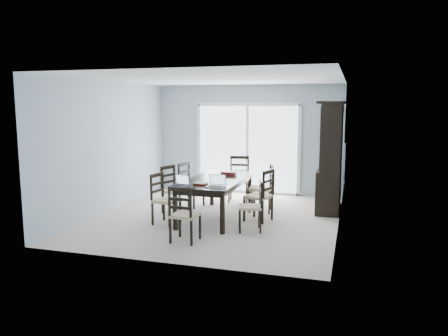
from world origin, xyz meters
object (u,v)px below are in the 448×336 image
(dining_table, at_px, (216,183))
(laptop_dark, at_px, (179,184))
(chair_right_mid, at_px, (263,190))
(china_hutch, at_px, (331,158))
(chair_right_far, at_px, (266,182))
(chair_end_near, at_px, (183,208))
(laptop_silver, at_px, (215,184))
(cell_phone, at_px, (192,188))
(chair_left_mid, at_px, (172,184))
(game_box, at_px, (229,174))
(hot_tub, at_px, (242,166))
(chair_right_near, at_px, (255,200))
(chair_left_near, at_px, (162,193))
(chair_end_far, at_px, (239,174))
(chair_left_far, at_px, (188,180))

(dining_table, xyz_separation_m, laptop_dark, (-0.37, -0.96, 0.13))
(chair_right_mid, bearing_deg, china_hutch, -25.18)
(laptop_dark, bearing_deg, chair_right_far, 67.59)
(chair_end_near, bearing_deg, laptop_silver, 73.46)
(china_hutch, distance_m, cell_phone, 3.12)
(chair_left_mid, distance_m, game_box, 1.15)
(hot_tub, bearing_deg, chair_right_far, -67.22)
(chair_right_far, bearing_deg, china_hutch, -73.32)
(laptop_dark, distance_m, laptop_silver, 0.63)
(laptop_dark, relative_size, laptop_silver, 1.05)
(chair_left_mid, height_order, chair_right_near, chair_left_mid)
(chair_end_near, distance_m, hot_tub, 5.31)
(china_hutch, height_order, chair_right_far, china_hutch)
(chair_left_near, height_order, laptop_silver, chair_left_near)
(chair_end_far, distance_m, laptop_dark, 2.56)
(chair_left_far, bearing_deg, laptop_dark, 30.64)
(chair_right_mid, relative_size, cell_phone, 10.48)
(chair_end_near, height_order, game_box, chair_end_near)
(chair_left_far, distance_m, hot_tub, 2.96)
(chair_right_near, height_order, laptop_dark, chair_right_near)
(chair_left_far, distance_m, game_box, 1.06)
(chair_left_near, bearing_deg, dining_table, 139.37)
(chair_right_mid, distance_m, chair_right_far, 0.77)
(cell_phone, distance_m, hot_tub, 4.69)
(cell_phone, relative_size, hot_tub, 0.05)
(dining_table, relative_size, china_hutch, 1.00)
(dining_table, bearing_deg, chair_right_far, 43.35)
(chair_end_near, bearing_deg, chair_end_far, 90.96)
(chair_right_near, bearing_deg, chair_left_far, 35.63)
(chair_left_near, distance_m, chair_end_near, 1.23)
(dining_table, distance_m, hot_tub, 3.70)
(hot_tub, bearing_deg, dining_table, -83.28)
(chair_end_far, bearing_deg, laptop_dark, 71.51)
(dining_table, bearing_deg, chair_right_near, -35.88)
(chair_left_far, xyz_separation_m, chair_end_near, (0.83, -2.37, -0.01))
(chair_right_far, height_order, cell_phone, chair_right_far)
(chair_left_mid, relative_size, chair_right_far, 0.94)
(dining_table, relative_size, chair_right_far, 1.92)
(chair_left_near, height_order, chair_right_near, chair_left_near)
(chair_right_mid, relative_size, chair_end_far, 0.97)
(china_hutch, distance_m, chair_left_near, 3.47)
(chair_left_mid, height_order, chair_left_far, chair_left_mid)
(chair_end_near, relative_size, chair_end_far, 0.90)
(laptop_silver, bearing_deg, chair_end_near, -106.47)
(chair_left_near, relative_size, chair_end_near, 1.02)
(chair_right_near, bearing_deg, laptop_silver, 89.20)
(dining_table, bearing_deg, chair_end_far, 88.77)
(hot_tub, bearing_deg, laptop_silver, -81.47)
(china_hutch, distance_m, chair_end_near, 3.57)
(china_hutch, bearing_deg, chair_left_near, -145.81)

